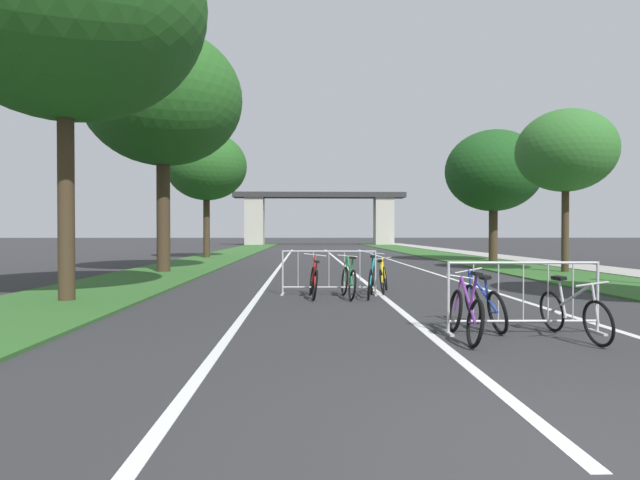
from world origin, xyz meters
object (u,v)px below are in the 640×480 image
Objects in this scene: tree_left_pine_near at (163,99)px; tree_right_oak_near at (493,171)px; tree_right_oak_mid at (566,151)px; bicycle_silver_3 at (573,314)px; crowd_barrier_nearest at (523,298)px; bicycle_yellow_4 at (383,278)px; tree_left_maple_mid at (206,166)px; bicycle_red_6 at (314,281)px; bicycle_purple_2 at (465,314)px; tree_left_pine_far at (65,0)px; crowd_barrier_second at (329,273)px; bicycle_green_1 at (349,281)px; bicycle_teal_5 at (371,280)px; bicycle_blue_0 at (484,305)px.

tree_right_oak_near is at bearing 24.05° from tree_left_pine_near.
tree_right_oak_mid is 13.47m from bicycle_silver_3.
bicycle_yellow_4 is at bearing 103.48° from crowd_barrier_nearest.
tree_right_oak_mid is (15.19, -11.52, -0.87)m from tree_left_maple_mid.
tree_left_maple_mid reaches higher than bicycle_red_6.
tree_left_pine_far is at bearing 154.00° from bicycle_purple_2.
tree_right_oak_mid is at bearing 60.38° from bicycle_purple_2.
bicycle_silver_3 is (0.53, -0.38, -0.17)m from crowd_barrier_nearest.
tree_right_oak_near is at bearing 71.45° from bicycle_purple_2.
bicycle_yellow_4 is at bearing 19.13° from crowd_barrier_second.
bicycle_green_1 is (-2.19, 4.13, -0.14)m from crowd_barrier_nearest.
crowd_barrier_second reaches higher than bicycle_green_1.
crowd_barrier_second is at bearing 50.67° from bicycle_red_6.
bicycle_yellow_4 is at bearing 95.63° from bicycle_purple_2.
tree_right_oak_near is 17.27m from bicycle_red_6.
tree_right_oak_near is 16.56m from bicycle_teal_5.
bicycle_green_1 is at bearing 5.05° from tree_left_pine_far.
tree_right_oak_near reaches higher than crowd_barrier_second.
bicycle_blue_0 is 4.58m from bicycle_red_6.
tree_left_pine_near is 1.21× the size of tree_left_maple_mid.
bicycle_teal_5 is (-0.42, -0.93, 0.04)m from bicycle_yellow_4.
bicycle_yellow_4 reaches higher than bicycle_silver_3.
crowd_barrier_nearest is at bearing -63.49° from bicycle_yellow_4.
bicycle_blue_0 is at bearing 58.41° from bicycle_purple_2.
bicycle_purple_2 is (7.89, -22.98, -4.96)m from tree_left_maple_mid.
tree_right_oak_near is at bearing 66.99° from bicycle_blue_0.
bicycle_yellow_4 is (-0.82, 4.78, -0.00)m from bicycle_blue_0.
crowd_barrier_second reaches higher than bicycle_yellow_4.
tree_left_pine_far is 5.39× the size of bicycle_silver_3.
tree_right_oak_mid reaches higher than bicycle_silver_3.
bicycle_purple_2 is (1.22, -4.51, -0.02)m from bicycle_green_1.
tree_right_oak_mid is at bearing 35.43° from crowd_barrier_second.
crowd_barrier_nearest reaches higher than bicycle_red_6.
tree_right_oak_mid reaches higher than crowd_barrier_second.
bicycle_yellow_4 is at bearing 97.46° from bicycle_blue_0.
tree_left_maple_mid is 19.09m from tree_right_oak_mid.
tree_left_pine_far is 5.29× the size of bicycle_red_6.
bicycle_red_6 is (-2.98, 4.22, -0.14)m from crowd_barrier_nearest.
crowd_barrier_nearest is at bearing -67.40° from bicycle_green_1.
bicycle_green_1 is at bearing 113.19° from bicycle_blue_0.
bicycle_purple_2 is 1.03× the size of bicycle_silver_3.
bicycle_purple_2 is 5.59m from bicycle_yellow_4.
crowd_barrier_second is 4.83m from bicycle_blue_0.
bicycle_blue_0 is 0.97× the size of bicycle_yellow_4.
crowd_barrier_second is 1.43× the size of bicycle_blue_0.
bicycle_yellow_4 is at bearing -78.08° from bicycle_silver_3.
tree_left_pine_far reaches higher than tree_right_oak_near.
crowd_barrier_second reaches higher than bicycle_teal_5.
bicycle_red_6 is (-9.30, -6.86, -4.07)m from tree_right_oak_mid.
bicycle_silver_3 is 5.78m from bicycle_red_6.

